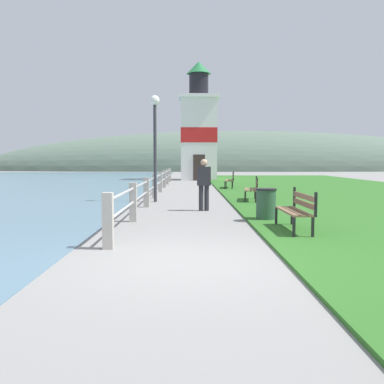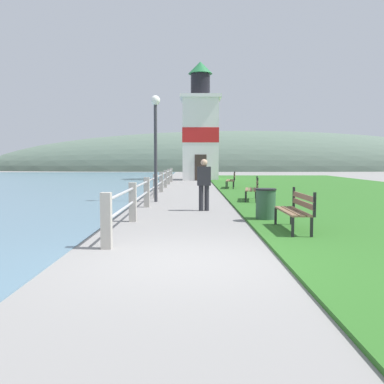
% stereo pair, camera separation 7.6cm
% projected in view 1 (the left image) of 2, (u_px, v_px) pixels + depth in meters
% --- Properties ---
extents(ground_plane, '(160.00, 160.00, 0.00)m').
position_uv_depth(ground_plane, '(187.00, 262.00, 6.56)').
color(ground_plane, gray).
extents(grass_verge, '(12.00, 43.28, 0.06)m').
position_uv_depth(grass_verge, '(341.00, 191.00, 20.99)').
color(grass_verge, '#2D6623').
rests_on(grass_verge, ground_plane).
extents(seawall_railing, '(0.18, 23.70, 1.00)m').
position_uv_depth(seawall_railing, '(158.00, 182.00, 19.24)').
color(seawall_railing, '#A8A399').
rests_on(seawall_railing, ground_plane).
extents(park_bench_near, '(0.48, 1.71, 0.94)m').
position_uv_depth(park_bench_near, '(297.00, 208.00, 9.18)').
color(park_bench_near, brown).
rests_on(park_bench_near, ground_plane).
extents(park_bench_midway, '(0.70, 1.77, 0.94)m').
position_uv_depth(park_bench_midway, '(253.00, 188.00, 15.98)').
color(park_bench_midway, brown).
rests_on(park_bench_midway, ground_plane).
extents(park_bench_far, '(0.70, 2.03, 0.94)m').
position_uv_depth(park_bench_far, '(231.00, 179.00, 23.18)').
color(park_bench_far, brown).
rests_on(park_bench_far, ground_plane).
extents(lighthouse, '(3.19, 3.19, 9.31)m').
position_uv_depth(lighthouse, '(199.00, 131.00, 33.96)').
color(lighthouse, white).
rests_on(lighthouse, ground_plane).
extents(person_strolling, '(0.42, 0.28, 1.60)m').
position_uv_depth(person_strolling, '(204.00, 183.00, 13.19)').
color(person_strolling, '#28282D').
rests_on(person_strolling, ground_plane).
extents(trash_bin, '(0.54, 0.54, 0.84)m').
position_uv_depth(trash_bin, '(266.00, 205.00, 10.96)').
color(trash_bin, '#2D5138').
rests_on(trash_bin, ground_plane).
extents(lamp_post, '(0.36, 0.36, 3.96)m').
position_uv_depth(lamp_post, '(155.00, 129.00, 15.89)').
color(lamp_post, '#333338').
rests_on(lamp_post, ground_plane).
extents(distant_hillside, '(80.00, 16.00, 12.00)m').
position_uv_depth(distant_hillside, '(242.00, 170.00, 65.30)').
color(distant_hillside, '#566B5B').
rests_on(distant_hillside, ground_plane).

